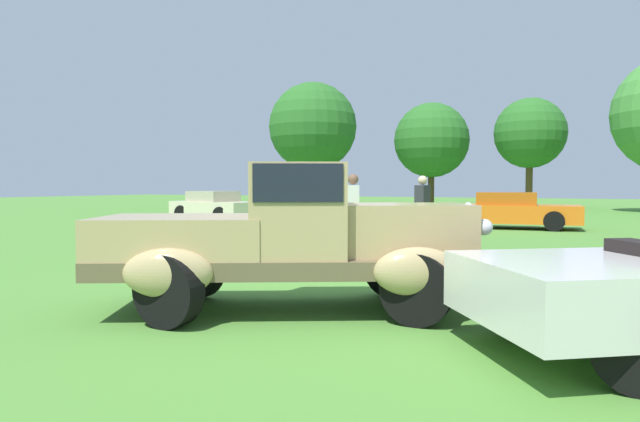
# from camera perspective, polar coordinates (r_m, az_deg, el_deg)

# --- Properties ---
(ground_plane) EXTENTS (120.00, 120.00, 0.00)m
(ground_plane) POSITION_cam_1_polar(r_m,az_deg,el_deg) (6.82, -0.09, -9.62)
(ground_plane) COLOR #4C8433
(feature_pickup_truck) EXTENTS (4.46, 3.28, 1.70)m
(feature_pickup_truck) POSITION_cam_1_polar(r_m,az_deg,el_deg) (6.32, -2.96, -2.67)
(feature_pickup_truck) COLOR brown
(feature_pickup_truck) RESTS_ON ground_plane
(show_car_cream) EXTENTS (4.23, 2.50, 1.22)m
(show_car_cream) POSITION_cam_1_polar(r_m,az_deg,el_deg) (22.55, -10.96, 0.48)
(show_car_cream) COLOR beige
(show_car_cream) RESTS_ON ground_plane
(show_car_orange) EXTENTS (4.43, 2.09, 1.22)m
(show_car_orange) POSITION_cam_1_polar(r_m,az_deg,el_deg) (19.44, 19.30, 0.03)
(show_car_orange) COLOR orange
(show_car_orange) RESTS_ON ground_plane
(spectator_between_cars) EXTENTS (0.38, 0.46, 1.69)m
(spectator_between_cars) POSITION_cam_1_polar(r_m,az_deg,el_deg) (11.28, 3.48, -0.06)
(spectator_between_cars) COLOR #7F7056
(spectator_between_cars) RESTS_ON ground_plane
(spectator_by_row) EXTENTS (0.30, 0.43, 1.69)m
(spectator_by_row) POSITION_cam_1_polar(r_m,az_deg,el_deg) (13.39, 10.65, 0.34)
(spectator_by_row) COLOR #7F7056
(spectator_by_row) RESTS_ON ground_plane
(canopy_tent_left_field) EXTENTS (2.66, 2.66, 2.71)m
(canopy_tent_left_field) POSITION_cam_1_polar(r_m,az_deg,el_deg) (29.66, -0.52, 4.57)
(canopy_tent_left_field) COLOR #B7B7BC
(canopy_tent_left_field) RESTS_ON ground_plane
(treeline_far_left) EXTENTS (6.37, 6.37, 8.90)m
(treeline_far_left) POSITION_cam_1_polar(r_m,az_deg,el_deg) (40.01, -0.75, 8.79)
(treeline_far_left) COLOR brown
(treeline_far_left) RESTS_ON ground_plane
(treeline_mid_left) EXTENTS (5.28, 5.28, 7.29)m
(treeline_mid_left) POSITION_cam_1_polar(r_m,az_deg,el_deg) (39.70, 11.58, 7.25)
(treeline_mid_left) COLOR #47331E
(treeline_mid_left) RESTS_ON ground_plane
(treeline_center) EXTENTS (4.56, 4.56, 7.13)m
(treeline_center) POSITION_cam_1_polar(r_m,az_deg,el_deg) (38.26, 21.10, 7.58)
(treeline_center) COLOR brown
(treeline_center) RESTS_ON ground_plane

